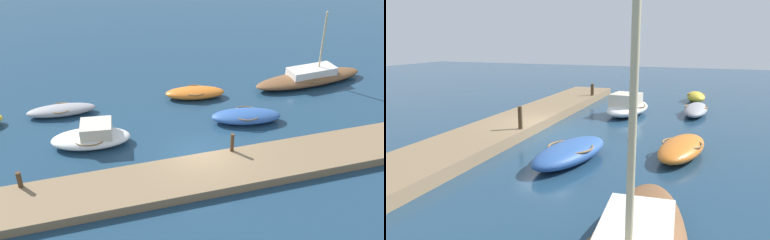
{
  "view_description": "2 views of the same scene",
  "coord_description": "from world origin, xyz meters",
  "views": [
    {
      "loc": [
        -5.87,
        -18.37,
        13.65
      ],
      "look_at": [
        0.22,
        2.5,
        0.67
      ],
      "focal_mm": 42.44,
      "sensor_mm": 36.0,
      "label": 1
    },
    {
      "loc": [
        15.07,
        7.08,
        4.37
      ],
      "look_at": [
        1.36,
        2.03,
        1.06
      ],
      "focal_mm": 33.83,
      "sensor_mm": 36.0,
      "label": 2
    }
  ],
  "objects": [
    {
      "name": "motorboat_white",
      "position": [
        -5.31,
        2.63,
        0.5
      ],
      "size": [
        4.42,
        2.54,
        1.29
      ],
      "rotation": [
        0.0,
        0.0,
        -0.13
      ],
      "color": "white",
      "rests_on": "ground_plane"
    },
    {
      "name": "sailboat_brown",
      "position": [
        9.49,
        6.04,
        0.46
      ],
      "size": [
        8.05,
        2.55,
        4.9
      ],
      "rotation": [
        0.0,
        0.0,
        0.07
      ],
      "color": "brown",
      "rests_on": "ground_plane"
    },
    {
      "name": "dock_platform",
      "position": [
        0.0,
        -1.9,
        0.23
      ],
      "size": [
        25.69,
        2.97,
        0.46
      ],
      "primitive_type": "cube",
      "color": "#846B4C",
      "rests_on": "ground_plane"
    },
    {
      "name": "rowboat_grey",
      "position": [
        -6.78,
        6.38,
        0.3
      ],
      "size": [
        4.08,
        1.45,
        0.59
      ],
      "rotation": [
        0.0,
        0.0,
        -0.05
      ],
      "color": "#939399",
      "rests_on": "ground_plane"
    },
    {
      "name": "rowboat_blue",
      "position": [
        3.5,
        2.53,
        0.37
      ],
      "size": [
        4.28,
        2.4,
        0.73
      ],
      "rotation": [
        0.0,
        0.0,
        -0.21
      ],
      "color": "#2D569E",
      "rests_on": "ground_plane"
    },
    {
      "name": "rowboat_orange",
      "position": [
        1.5,
        6.24,
        0.34
      ],
      "size": [
        3.96,
        2.09,
        0.67
      ],
      "rotation": [
        0.0,
        0.0,
        -0.19
      ],
      "color": "orange",
      "rests_on": "ground_plane"
    },
    {
      "name": "mooring_post_west",
      "position": [
        -8.83,
        -0.67,
        0.86
      ],
      "size": [
        0.23,
        0.23,
        0.8
      ],
      "primitive_type": "cylinder",
      "color": "#47331E",
      "rests_on": "dock_platform"
    },
    {
      "name": "mooring_post_mid_west",
      "position": [
        1.4,
        -0.67,
        0.96
      ],
      "size": [
        0.19,
        0.19,
        1.01
      ],
      "primitive_type": "cylinder",
      "color": "#47331E",
      "rests_on": "dock_platform"
    },
    {
      "name": "ground_plane",
      "position": [
        0.0,
        0.0,
        0.0
      ],
      "size": [
        84.0,
        84.0,
        0.0
      ],
      "primitive_type": "plane",
      "color": "navy"
    }
  ]
}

